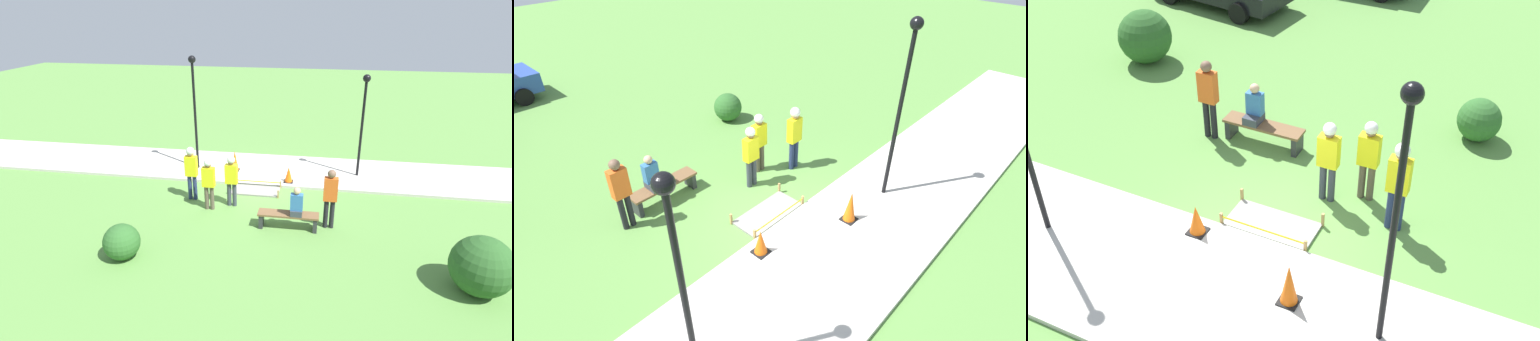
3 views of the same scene
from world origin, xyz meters
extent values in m
plane|color=#5B8E42|center=(0.00, 0.00, 0.00)|extent=(60.00, 60.00, 0.00)
cube|color=#BCB7AD|center=(0.00, -1.59, 0.05)|extent=(28.00, 3.18, 0.10)
cube|color=gray|center=(-0.01, 0.45, 0.03)|extent=(1.70, 0.79, 0.06)
cube|color=tan|center=(-0.86, 0.05, 0.15)|extent=(0.05, 0.05, 0.30)
cube|color=tan|center=(0.84, 0.05, 0.15)|extent=(0.05, 0.05, 0.30)
cube|color=tan|center=(-0.86, 0.84, 0.15)|extent=(0.05, 0.05, 0.30)
cube|color=tan|center=(0.84, 0.84, 0.15)|extent=(0.05, 0.05, 0.30)
cube|color=yellow|center=(-0.01, 0.05, 0.22)|extent=(1.70, 0.00, 0.04)
cube|color=black|center=(-1.11, -0.38, 0.11)|extent=(0.34, 0.34, 0.02)
cone|color=orange|center=(-1.11, -0.38, 0.41)|extent=(0.29, 0.29, 0.57)
cube|color=black|center=(1.09, -1.16, 0.11)|extent=(0.34, 0.34, 0.02)
cone|color=orange|center=(1.09, -1.16, 0.51)|extent=(0.29, 0.29, 0.77)
cube|color=#2D2D33|center=(-2.17, 2.79, 0.22)|extent=(0.12, 0.40, 0.44)
cube|color=#2D2D33|center=(-0.57, 2.79, 0.22)|extent=(0.12, 0.40, 0.44)
cube|color=brown|center=(-1.37, 2.79, 0.47)|extent=(1.80, 0.44, 0.06)
cube|color=#383D47|center=(-1.61, 2.79, 0.59)|extent=(0.34, 0.44, 0.18)
cube|color=#336BAD|center=(-1.61, 2.87, 0.93)|extent=(0.36, 0.20, 0.50)
sphere|color=tan|center=(-1.61, 2.87, 1.28)|extent=(0.21, 0.21, 0.21)
cylinder|color=navy|center=(1.93, 1.37, 0.44)|extent=(0.14, 0.14, 0.87)
cylinder|color=navy|center=(2.11, 1.37, 0.44)|extent=(0.14, 0.14, 0.87)
cube|color=yellow|center=(2.02, 1.37, 1.22)|extent=(0.40, 0.22, 0.69)
sphere|color=#A37A5B|center=(2.02, 1.37, 1.68)|extent=(0.24, 0.24, 0.24)
sphere|color=white|center=(2.02, 1.37, 1.75)|extent=(0.27, 0.27, 0.27)
cylinder|color=brown|center=(1.17, 1.98, 0.41)|extent=(0.14, 0.14, 0.81)
cylinder|color=brown|center=(1.35, 1.98, 0.41)|extent=(0.14, 0.14, 0.81)
cube|color=yellow|center=(1.26, 1.98, 1.13)|extent=(0.40, 0.22, 0.64)
sphere|color=brown|center=(1.26, 1.98, 1.56)|extent=(0.22, 0.22, 0.22)
sphere|color=white|center=(1.26, 1.98, 1.62)|extent=(0.25, 0.25, 0.25)
cylinder|color=#383D47|center=(0.50, 1.62, 0.41)|extent=(0.14, 0.14, 0.81)
cylinder|color=#383D47|center=(0.68, 1.62, 0.41)|extent=(0.14, 0.14, 0.81)
cube|color=yellow|center=(0.59, 1.62, 1.13)|extent=(0.40, 0.22, 0.64)
sphere|color=brown|center=(0.59, 1.62, 1.56)|extent=(0.22, 0.22, 0.22)
sphere|color=white|center=(0.59, 1.62, 1.62)|extent=(0.25, 0.25, 0.25)
cylinder|color=black|center=(-2.65, 2.54, 0.45)|extent=(0.14, 0.14, 0.90)
cylinder|color=black|center=(-2.47, 2.54, 0.45)|extent=(0.14, 0.14, 0.90)
cube|color=#E55B1E|center=(-2.56, 2.54, 1.26)|extent=(0.40, 0.22, 0.71)
sphere|color=brown|center=(-2.56, 2.54, 1.74)|extent=(0.24, 0.24, 0.24)
cylinder|color=black|center=(2.63, -1.21, 2.18)|extent=(0.10, 0.10, 4.16)
sphere|color=black|center=(2.63, -1.21, 4.35)|extent=(0.28, 0.28, 0.28)
cylinder|color=black|center=(-3.67, -1.44, 1.90)|extent=(0.10, 0.10, 3.60)
sphere|color=black|center=(-3.67, -1.44, 3.80)|extent=(0.28, 0.28, 0.28)
cylinder|color=black|center=(-1.63, 11.51, 0.32)|extent=(0.65, 0.24, 0.64)
sphere|color=#2D6028|center=(2.78, 5.00, 0.48)|extent=(0.96, 0.96, 0.96)
camera|label=1|loc=(-2.12, 13.19, 6.17)|focal=28.00mm
camera|label=2|loc=(-5.46, -4.74, 6.38)|focal=28.00mm
camera|label=3|loc=(4.02, -7.49, 7.99)|focal=45.00mm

